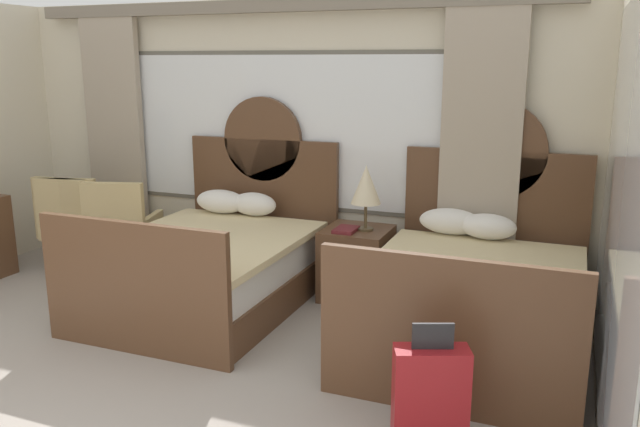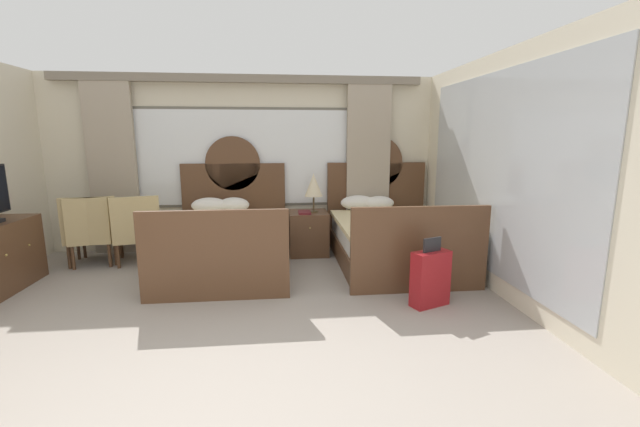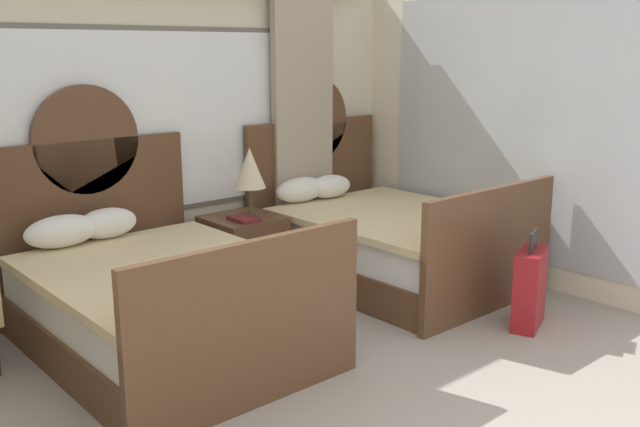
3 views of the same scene
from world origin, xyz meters
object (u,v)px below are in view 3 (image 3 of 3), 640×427
at_px(bed_near_mirror, 386,239).
at_px(table_lamp_on_nightstand, 250,169).
at_px(bed_near_window, 157,297).
at_px(suitcase_on_floor, 530,288).
at_px(nightstand_between_beds, 243,254).
at_px(book_on_nightstand, 244,219).

xyz_separation_m(bed_near_mirror, table_lamp_on_nightstand, (-1.05, 0.59, 0.68)).
bearing_deg(bed_near_window, suitcase_on_floor, -33.07).
bearing_deg(bed_near_mirror, suitcase_on_floor, -90.11).
relative_size(bed_near_mirror, suitcase_on_floor, 2.94).
xyz_separation_m(bed_near_mirror, nightstand_between_beds, (-1.13, 0.60, -0.05)).
distance_m(bed_near_window, book_on_nightstand, 1.22).
xyz_separation_m(nightstand_between_beds, table_lamp_on_nightstand, (0.08, -0.01, 0.73)).
height_order(table_lamp_on_nightstand, book_on_nightstand, table_lamp_on_nightstand).
distance_m(table_lamp_on_nightstand, suitcase_on_floor, 2.44).
height_order(book_on_nightstand, suitcase_on_floor, suitcase_on_floor).
bearing_deg(book_on_nightstand, bed_near_window, -155.89).
xyz_separation_m(bed_near_window, book_on_nightstand, (1.08, 0.48, 0.29)).
xyz_separation_m(nightstand_between_beds, book_on_nightstand, (-0.07, -0.12, 0.34)).
distance_m(bed_near_window, bed_near_mirror, 2.28).
bearing_deg(bed_near_window, table_lamp_on_nightstand, 25.65).
xyz_separation_m(bed_near_mirror, book_on_nightstand, (-1.20, 0.48, 0.29)).
relative_size(table_lamp_on_nightstand, suitcase_on_floor, 0.79).
distance_m(book_on_nightstand, suitcase_on_floor, 2.33).
bearing_deg(suitcase_on_floor, table_lamp_on_nightstand, 116.91).
bearing_deg(suitcase_on_floor, bed_near_mirror, 89.89).
bearing_deg(table_lamp_on_nightstand, nightstand_between_beds, 172.66).
xyz_separation_m(bed_near_mirror, suitcase_on_floor, (-0.00, -1.48, -0.07)).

